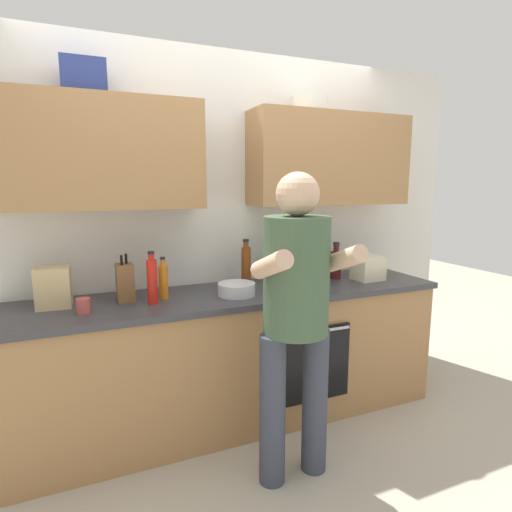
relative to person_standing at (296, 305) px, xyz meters
name	(u,v)px	position (x,y,z in m)	size (l,w,h in m)	color
ground_plane	(238,418)	(-0.08, 0.66, -0.98)	(12.00, 12.00, 0.00)	#B2A893
back_wall_unit	(222,199)	(-0.09, 0.93, 0.52)	(4.00, 0.38, 2.50)	silver
counter	(238,357)	(-0.08, 0.66, -0.53)	(2.84, 0.67, 0.90)	#A37547
person_standing	(296,305)	(0.00, 0.00, 0.00)	(0.49, 0.45, 1.66)	#383D4C
bottle_water	(320,264)	(0.52, 0.62, 0.07)	(0.07, 0.07, 0.34)	silver
bottle_vinegar	(246,265)	(0.04, 0.81, 0.07)	(0.07, 0.07, 0.33)	brown
bottle_hotsauce	(152,280)	(-0.64, 0.60, 0.06)	(0.06, 0.06, 0.31)	red
bottle_soda	(279,261)	(0.30, 0.81, 0.07)	(0.07, 0.07, 0.36)	#198C33
bottle_juice	(163,281)	(-0.55, 0.68, 0.03)	(0.06, 0.06, 0.26)	orange
bottle_wine	(336,263)	(0.74, 0.74, 0.04)	(0.08, 0.08, 0.28)	#471419
cup_ceramic	(83,306)	(-1.02, 0.56, -0.04)	(0.08, 0.08, 0.08)	#BF4C47
cup_coffee	(316,273)	(0.59, 0.79, -0.03)	(0.08, 0.08, 0.10)	white
mixing_bowl	(236,289)	(-0.11, 0.59, -0.04)	(0.24, 0.24, 0.08)	silver
knife_block	(125,282)	(-0.78, 0.73, 0.03)	(0.10, 0.14, 0.28)	brown
potted_herb	(287,272)	(0.26, 0.61, 0.04)	(0.15, 0.15, 0.23)	#9E6647
grocery_bag_rice	(368,268)	(0.93, 0.61, 0.01)	(0.20, 0.17, 0.18)	beige
grocery_bag_bread	(53,287)	(-1.17, 0.75, 0.04)	(0.19, 0.16, 0.23)	tan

